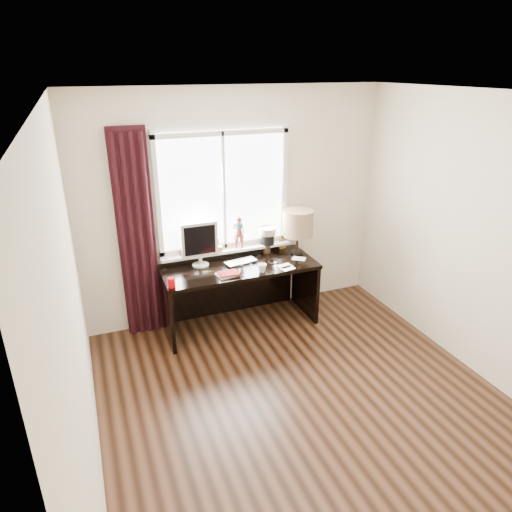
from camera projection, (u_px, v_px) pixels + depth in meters
name	position (u px, v px, depth m)	size (l,w,h in m)	color
floor	(314.00, 414.00, 3.93)	(3.50, 4.00, 0.00)	#4A2B1A
ceiling	(334.00, 95.00, 2.93)	(3.50, 4.00, 0.00)	white
wall_back	(236.00, 207.00, 5.15)	(3.50, 2.60, 0.00)	beige
wall_left	(76.00, 322.00, 2.84)	(4.00, 2.60, 0.00)	beige
wall_right	(497.00, 247.00, 4.02)	(4.00, 2.60, 0.00)	beige
laptop	(241.00, 262.00, 5.06)	(0.36, 0.23, 0.03)	silver
mug	(262.00, 268.00, 4.83)	(0.09, 0.09, 0.09)	white
red_cup	(172.00, 283.00, 4.49)	(0.08, 0.08, 0.10)	#AA0106
window	(225.00, 210.00, 5.05)	(1.52, 0.22, 1.40)	white
curtain	(137.00, 238.00, 4.75)	(0.38, 0.09, 2.25)	black
desk	(237.00, 282.00, 5.19)	(1.70, 0.70, 0.75)	black
monitor	(199.00, 242.00, 4.90)	(0.40, 0.18, 0.49)	beige
notebook_stack	(228.00, 274.00, 4.76)	(0.24, 0.19, 0.03)	beige
brush_holder	(267.00, 248.00, 5.32)	(0.09, 0.09, 0.25)	black
icon_frame	(283.00, 243.00, 5.44)	(0.10, 0.04, 0.13)	gold
table_lamp	(298.00, 223.00, 5.20)	(0.35, 0.35, 0.52)	black
loose_papers	(291.00, 264.00, 5.03)	(0.41, 0.35, 0.00)	white
desk_cables	(262.00, 259.00, 5.15)	(0.34, 0.34, 0.01)	black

